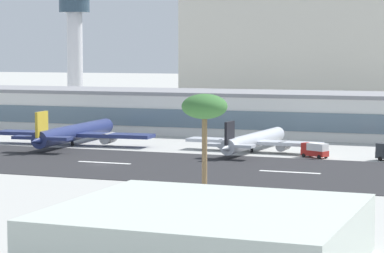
{
  "coord_description": "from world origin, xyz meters",
  "views": [
    {
      "loc": [
        79.79,
        -156.26,
        23.02
      ],
      "look_at": [
        5.5,
        38.81,
        4.9
      ],
      "focal_mm": 80.38,
      "sensor_mm": 36.0,
      "label": 1
    }
  ],
  "objects_px": {
    "palm_tree_0": "(205,109)",
    "terminal_building": "(218,112)",
    "airliner_gold_tail_gate_0": "(72,133)",
    "airliner_black_tail_gate_1": "(252,141)",
    "distant_hotel_block": "(330,55)",
    "control_tower": "(75,39)",
    "service_box_truck_1": "(315,150)",
    "foreground_hangar": "(207,236)"
  },
  "relations": [
    {
      "from": "airliner_gold_tail_gate_0",
      "to": "airliner_black_tail_gate_1",
      "type": "relative_size",
      "value": 1.16
    },
    {
      "from": "control_tower",
      "to": "service_box_truck_1",
      "type": "relative_size",
      "value": 6.8
    },
    {
      "from": "terminal_building",
      "to": "distant_hotel_block",
      "type": "distance_m",
      "value": 93.48
    },
    {
      "from": "terminal_building",
      "to": "palm_tree_0",
      "type": "height_order",
      "value": "palm_tree_0"
    },
    {
      "from": "airliner_gold_tail_gate_0",
      "to": "airliner_black_tail_gate_1",
      "type": "xyz_separation_m",
      "value": [
        45.65,
        2.14,
        -0.42
      ]
    },
    {
      "from": "distant_hotel_block",
      "to": "service_box_truck_1",
      "type": "height_order",
      "value": "distant_hotel_block"
    },
    {
      "from": "service_box_truck_1",
      "to": "foreground_hangar",
      "type": "relative_size",
      "value": 0.21
    },
    {
      "from": "airliner_black_tail_gate_1",
      "to": "palm_tree_0",
      "type": "relative_size",
      "value": 2.29
    },
    {
      "from": "airliner_black_tail_gate_1",
      "to": "palm_tree_0",
      "type": "distance_m",
      "value": 76.91
    },
    {
      "from": "distant_hotel_block",
      "to": "service_box_truck_1",
      "type": "bearing_deg",
      "value": -79.42
    },
    {
      "from": "control_tower",
      "to": "distant_hotel_block",
      "type": "relative_size",
      "value": 0.39
    },
    {
      "from": "distant_hotel_block",
      "to": "airliner_gold_tail_gate_0",
      "type": "height_order",
      "value": "distant_hotel_block"
    },
    {
      "from": "distant_hotel_block",
      "to": "airliner_black_tail_gate_1",
      "type": "distance_m",
      "value": 136.23
    },
    {
      "from": "distant_hotel_block",
      "to": "palm_tree_0",
      "type": "bearing_deg",
      "value": -83.0
    },
    {
      "from": "service_box_truck_1",
      "to": "airliner_black_tail_gate_1",
      "type": "bearing_deg",
      "value": 6.71
    },
    {
      "from": "terminal_building",
      "to": "palm_tree_0",
      "type": "distance_m",
      "value": 124.23
    },
    {
      "from": "distant_hotel_block",
      "to": "foreground_hangar",
      "type": "xyz_separation_m",
      "value": [
        36.37,
        -237.47,
        -18.7
      ]
    },
    {
      "from": "terminal_building",
      "to": "distant_hotel_block",
      "type": "height_order",
      "value": "distant_hotel_block"
    },
    {
      "from": "control_tower",
      "to": "palm_tree_0",
      "type": "bearing_deg",
      "value": -56.15
    },
    {
      "from": "terminal_building",
      "to": "foreground_hangar",
      "type": "relative_size",
      "value": 6.27
    },
    {
      "from": "airliner_black_tail_gate_1",
      "to": "terminal_building",
      "type": "bearing_deg",
      "value": 31.56
    },
    {
      "from": "control_tower",
      "to": "terminal_building",
      "type": "bearing_deg",
      "value": -33.47
    },
    {
      "from": "terminal_building",
      "to": "foreground_hangar",
      "type": "bearing_deg",
      "value": -71.27
    },
    {
      "from": "control_tower",
      "to": "service_box_truck_1",
      "type": "height_order",
      "value": "control_tower"
    },
    {
      "from": "palm_tree_0",
      "to": "airliner_black_tail_gate_1",
      "type": "bearing_deg",
      "value": 101.67
    },
    {
      "from": "palm_tree_0",
      "to": "airliner_gold_tail_gate_0",
      "type": "bearing_deg",
      "value": 130.19
    },
    {
      "from": "airliner_gold_tail_gate_0",
      "to": "airliner_black_tail_gate_1",
      "type": "bearing_deg",
      "value": -91.62
    },
    {
      "from": "control_tower",
      "to": "airliner_gold_tail_gate_0",
      "type": "distance_m",
      "value": 108.28
    },
    {
      "from": "foreground_hangar",
      "to": "palm_tree_0",
      "type": "bearing_deg",
      "value": 110.52
    },
    {
      "from": "service_box_truck_1",
      "to": "palm_tree_0",
      "type": "distance_m",
      "value": 70.33
    },
    {
      "from": "airliner_gold_tail_gate_0",
      "to": "palm_tree_0",
      "type": "height_order",
      "value": "palm_tree_0"
    },
    {
      "from": "palm_tree_0",
      "to": "foreground_hangar",
      "type": "height_order",
      "value": "palm_tree_0"
    },
    {
      "from": "palm_tree_0",
      "to": "service_box_truck_1",
      "type": "bearing_deg",
      "value": 89.63
    },
    {
      "from": "control_tower",
      "to": "service_box_truck_1",
      "type": "distance_m",
      "value": 149.23
    },
    {
      "from": "control_tower",
      "to": "foreground_hangar",
      "type": "height_order",
      "value": "control_tower"
    },
    {
      "from": "terminal_building",
      "to": "palm_tree_0",
      "type": "relative_size",
      "value": 11.46
    },
    {
      "from": "control_tower",
      "to": "palm_tree_0",
      "type": "height_order",
      "value": "control_tower"
    },
    {
      "from": "palm_tree_0",
      "to": "foreground_hangar",
      "type": "distance_m",
      "value": 32.75
    },
    {
      "from": "palm_tree_0",
      "to": "terminal_building",
      "type": "bearing_deg",
      "value": 108.28
    },
    {
      "from": "foreground_hangar",
      "to": "service_box_truck_1",
      "type": "bearing_deg",
      "value": 96.0
    },
    {
      "from": "airliner_black_tail_gate_1",
      "to": "foreground_hangar",
      "type": "height_order",
      "value": "airliner_black_tail_gate_1"
    },
    {
      "from": "airliner_black_tail_gate_1",
      "to": "service_box_truck_1",
      "type": "height_order",
      "value": "airliner_black_tail_gate_1"
    }
  ]
}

